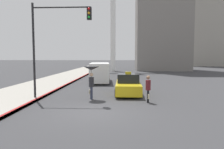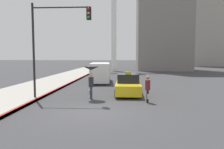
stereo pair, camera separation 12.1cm
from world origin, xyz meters
The scene contains 8 objects.
ground_plane centered at (0.00, 0.00, 0.00)m, with size 300.00×300.00×0.00m, color #38383A.
taxi centered at (1.83, 5.73, 0.69)m, with size 1.91×4.55×1.70m.
ambulance_van centered at (-1.13, 12.98, 1.18)m, with size 2.46×5.71×2.12m.
pedestrian_with_umbrella centered at (-0.66, 3.50, 1.76)m, with size 1.09×1.09×2.19m.
pedestrian_man centered at (2.99, 2.61, 0.97)m, with size 0.36×0.61×1.68m.
traffic_light centered at (-2.92, 3.16, 4.35)m, with size 3.87×0.38×6.28m.
building_tower_far centered at (25.06, 56.99, 13.49)m, with size 12.13×10.80×26.98m.
monument_cross centered at (-0.54, 31.14, 12.12)m, with size 9.40×0.90×21.37m.
Camera 1 is at (1.46, -10.82, 2.87)m, focal length 35.00 mm.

